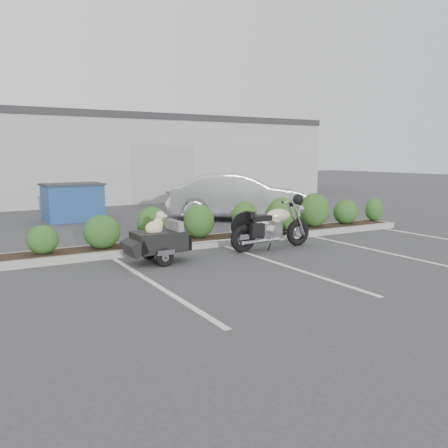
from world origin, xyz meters
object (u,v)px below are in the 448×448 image
motorcycle (272,227)px  sedan (238,196)px  pet_trailer (158,241)px  dumpster (73,202)px

motorcycle → sedan: sedan is taller
pet_trailer → sedan: 6.73m
pet_trailer → dumpster: bearing=89.4°
dumpster → pet_trailer: bearing=-92.9°
dumpster → motorcycle: bearing=-71.8°
pet_trailer → sedan: sedan is taller
motorcycle → pet_trailer: 2.78m
sedan → dumpster: sedan is taller
pet_trailer → motorcycle: bearing=-1.7°
motorcycle → pet_trailer: size_ratio=1.26×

